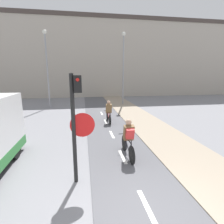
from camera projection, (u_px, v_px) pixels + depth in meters
name	position (u px, v px, depth m)	size (l,w,h in m)	color
ground_plane	(155.00, 224.00, 3.58)	(120.00, 120.00, 0.00)	gray
bike_lane	(155.00, 224.00, 3.59)	(2.48, 60.00, 0.02)	#56565B
building_row_background	(92.00, 59.00, 24.87)	(60.00, 5.20, 10.42)	#B2A899
traffic_light_pole	(76.00, 118.00, 4.65)	(0.67, 0.26, 3.05)	black
street_lamp_far	(47.00, 62.00, 15.44)	(0.36, 0.36, 6.75)	gray
street_lamp_sidewalk	(123.00, 62.00, 17.09)	(0.36, 0.36, 6.96)	gray
cyclist_near	(128.00, 139.00, 6.36)	(0.46, 1.74, 1.45)	black
cyclist_far	(109.00, 113.00, 11.02)	(0.46, 1.66, 1.42)	black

